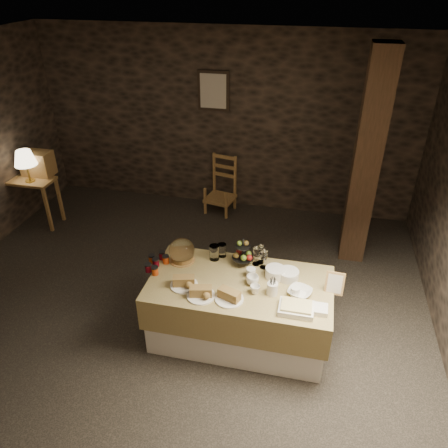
% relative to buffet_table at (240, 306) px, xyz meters
% --- Properties ---
extents(ground_plane, '(5.50, 5.00, 0.01)m').
position_rel_buffet_table_xyz_m(ground_plane, '(-0.78, 0.30, -0.39)').
color(ground_plane, black).
rests_on(ground_plane, ground).
extents(room_shell, '(5.52, 5.02, 2.60)m').
position_rel_buffet_table_xyz_m(room_shell, '(-0.78, 0.30, 1.17)').
color(room_shell, black).
rests_on(room_shell, ground).
extents(buffet_table, '(1.73, 0.92, 0.68)m').
position_rel_buffet_table_xyz_m(buffet_table, '(0.00, 0.00, 0.00)').
color(buffet_table, silver).
rests_on(buffet_table, ground_plane).
extents(console_table, '(0.65, 0.37, 0.70)m').
position_rel_buffet_table_xyz_m(console_table, '(-3.28, 1.57, 0.18)').
color(console_table, brown).
rests_on(console_table, ground_plane).
extents(table_lamp, '(0.30, 0.30, 0.45)m').
position_rel_buffet_table_xyz_m(table_lamp, '(-3.23, 1.52, 0.64)').
color(table_lamp, '#B19139').
rests_on(table_lamp, console_table).
extents(wine_rack, '(0.42, 0.26, 0.34)m').
position_rel_buffet_table_xyz_m(wine_rack, '(-3.23, 1.75, 0.48)').
color(wine_rack, brown).
rests_on(wine_rack, console_table).
extents(chair, '(0.47, 0.46, 0.67)m').
position_rel_buffet_table_xyz_m(chair, '(-0.78, 2.56, -0.01)').
color(chair, brown).
rests_on(chair, ground_plane).
extents(timber_column, '(0.30, 0.30, 2.60)m').
position_rel_buffet_table_xyz_m(timber_column, '(1.14, 1.74, 0.91)').
color(timber_column, black).
rests_on(timber_column, ground_plane).
extents(framed_picture, '(0.45, 0.04, 0.55)m').
position_rel_buffet_table_xyz_m(framed_picture, '(-0.93, 2.76, 1.36)').
color(framed_picture, black).
rests_on(framed_picture, room_shell).
extents(plate_stack_a, '(0.19, 0.19, 0.10)m').
position_rel_buffet_table_xyz_m(plate_stack_a, '(0.31, 0.16, 0.34)').
color(plate_stack_a, white).
rests_on(plate_stack_a, buffet_table).
extents(plate_stack_b, '(0.20, 0.20, 0.08)m').
position_rel_buffet_table_xyz_m(plate_stack_b, '(0.43, 0.17, 0.33)').
color(plate_stack_b, white).
rests_on(plate_stack_b, buffet_table).
extents(cutlery_holder, '(0.10, 0.10, 0.12)m').
position_rel_buffet_table_xyz_m(cutlery_holder, '(0.31, -0.10, 0.35)').
color(cutlery_holder, white).
rests_on(cutlery_holder, buffet_table).
extents(cup_a, '(0.14, 0.14, 0.09)m').
position_rel_buffet_table_xyz_m(cup_a, '(0.12, 0.00, 0.34)').
color(cup_a, white).
rests_on(cup_a, buffet_table).
extents(cup_b, '(0.11, 0.11, 0.08)m').
position_rel_buffet_table_xyz_m(cup_b, '(0.16, -0.12, 0.33)').
color(cup_b, white).
rests_on(cup_b, buffet_table).
extents(mug_c, '(0.09, 0.09, 0.09)m').
position_rel_buffet_table_xyz_m(mug_c, '(0.08, 0.11, 0.34)').
color(mug_c, white).
rests_on(mug_c, buffet_table).
extents(mug_d, '(0.08, 0.08, 0.09)m').
position_rel_buffet_table_xyz_m(mug_d, '(0.52, -0.07, 0.34)').
color(mug_d, white).
rests_on(mug_d, buffet_table).
extents(bowl, '(0.27, 0.27, 0.05)m').
position_rel_buffet_table_xyz_m(bowl, '(0.56, -0.05, 0.32)').
color(bowl, white).
rests_on(bowl, buffet_table).
extents(cake_dome, '(0.26, 0.26, 0.26)m').
position_rel_buffet_table_xyz_m(cake_dome, '(-0.64, 0.22, 0.40)').
color(cake_dome, brown).
rests_on(cake_dome, buffet_table).
extents(fruit_stand, '(0.21, 0.21, 0.30)m').
position_rel_buffet_table_xyz_m(fruit_stand, '(-0.03, 0.29, 0.41)').
color(fruit_stand, black).
rests_on(fruit_stand, buffet_table).
extents(bread_platter_left, '(0.26, 0.26, 0.11)m').
position_rel_buffet_table_xyz_m(bread_platter_left, '(-0.50, -0.16, 0.33)').
color(bread_platter_left, white).
rests_on(bread_platter_left, buffet_table).
extents(bread_platter_center, '(0.26, 0.26, 0.11)m').
position_rel_buffet_table_xyz_m(bread_platter_center, '(-0.31, -0.27, 0.33)').
color(bread_platter_center, white).
rests_on(bread_platter_center, buffet_table).
extents(bread_platter_right, '(0.26, 0.26, 0.11)m').
position_rel_buffet_table_xyz_m(bread_platter_right, '(-0.05, -0.26, 0.33)').
color(bread_platter_right, white).
rests_on(bread_platter_right, buffet_table).
extents(jam_jars, '(0.20, 0.32, 0.07)m').
position_rel_buffet_table_xyz_m(jam_jars, '(-0.86, 0.08, 0.33)').
color(jam_jars, '#550513').
rests_on(jam_jars, buffet_table).
extents(tart_dish, '(0.30, 0.22, 0.07)m').
position_rel_buffet_table_xyz_m(tart_dish, '(0.55, -0.28, 0.32)').
color(tart_dish, white).
rests_on(tart_dish, buffet_table).
extents(square_dish, '(0.14, 0.14, 0.04)m').
position_rel_buffet_table_xyz_m(square_dish, '(0.74, -0.24, 0.31)').
color(square_dish, white).
rests_on(square_dish, buffet_table).
extents(menu_frame, '(0.17, 0.08, 0.22)m').
position_rel_buffet_table_xyz_m(menu_frame, '(0.86, 0.07, 0.38)').
color(menu_frame, brown).
rests_on(menu_frame, buffet_table).
extents(storage_jar_a, '(0.10, 0.10, 0.16)m').
position_rel_buffet_table_xyz_m(storage_jar_a, '(-0.33, 0.32, 0.37)').
color(storage_jar_a, white).
rests_on(storage_jar_a, buffet_table).
extents(storage_jar_b, '(0.09, 0.09, 0.14)m').
position_rel_buffet_table_xyz_m(storage_jar_b, '(-0.27, 0.39, 0.36)').
color(storage_jar_b, white).
rests_on(storage_jar_b, buffet_table).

